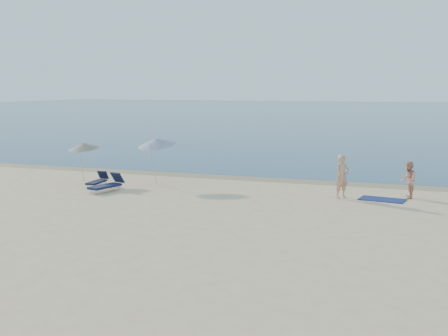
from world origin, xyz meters
name	(u,v)px	position (x,y,z in m)	size (l,w,h in m)	color
sea	(392,113)	(0.00, 100.00, 0.00)	(240.00, 160.00, 0.01)	navy
wet_sand_strip	(317,182)	(0.00, 19.40, 0.00)	(240.00, 1.60, 0.00)	#847254
person_left	(342,176)	(1.73, 15.61, 0.95)	(0.69, 0.45, 1.89)	tan
person_right	(408,180)	(4.41, 16.49, 0.80)	(0.78, 0.61, 1.60)	tan
beach_towel	(382,199)	(3.41, 15.82, 0.02)	(1.87, 1.04, 0.03)	#101B52
umbrella_near	(157,142)	(-7.33, 16.25, 2.09)	(2.33, 2.35, 2.49)	silver
umbrella_far	(84,146)	(-11.18, 15.78, 1.80)	(1.94, 1.96, 2.11)	silver
lounger_left	(98,181)	(-9.86, 14.87, 0.24)	(0.55, 1.51, 0.66)	black
lounger_right	(107,185)	(-8.69, 13.78, 0.29)	(1.05, 1.91, 0.80)	#151C3B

